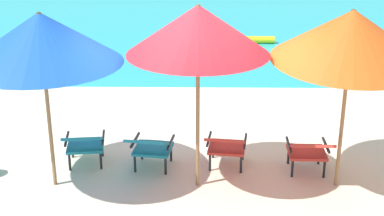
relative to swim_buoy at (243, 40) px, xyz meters
The scene contains 10 objects.
ground_plane 3.45m from the swim_buoy, 110.70° to the right, with size 40.00×40.00×0.00m, color beige.
ocean_band 5.67m from the swim_buoy, 102.40° to the left, with size 40.00×18.00×0.01m, color #28B2B7.
swim_buoy is the anchor object (origin of this frame).
lounge_chair_far_left 7.53m from the swim_buoy, 111.30° to the right, with size 0.63×0.93×0.68m.
lounge_chair_near_left 7.33m from the swim_buoy, 104.16° to the right, with size 0.65×0.94×0.68m.
lounge_chair_near_right 7.09m from the swim_buoy, 95.93° to the right, with size 0.64×0.93×0.68m.
lounge_chair_far_right 7.21m from the swim_buoy, 86.76° to the right, with size 0.56×0.88×0.68m.
beach_umbrella_left 8.32m from the swim_buoy, 112.25° to the right, with size 2.34×2.34×2.37m.
beach_umbrella_center 7.83m from the swim_buoy, 98.59° to the right, with size 2.50×2.50×2.47m.
beach_umbrella_right 7.74m from the swim_buoy, 84.23° to the right, with size 2.02×2.05×2.47m.
Camera 1 is at (0.12, -7.10, 3.80)m, focal length 53.51 mm.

